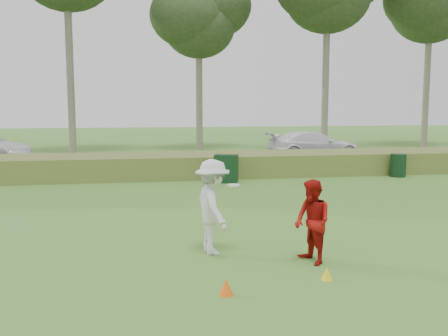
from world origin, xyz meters
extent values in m
plane|color=#3D7527|center=(0.00, 0.00, 0.00)|extent=(120.00, 120.00, 0.00)
cube|color=#566829|center=(0.00, 12.00, 0.45)|extent=(80.00, 3.00, 0.90)
cube|color=#2D2D2D|center=(0.00, 17.00, 0.03)|extent=(80.00, 6.00, 0.06)
cylinder|color=gray|center=(-6.00, 23.00, 7.75)|extent=(0.44, 0.44, 15.50)
cylinder|color=gray|center=(2.00, 24.50, 5.75)|extent=(0.44, 0.44, 11.50)
ellipsoid|color=#2B3E1F|center=(2.00, 24.50, 8.62)|extent=(6.24, 6.24, 5.28)
cylinder|color=gray|center=(10.00, 22.50, 7.00)|extent=(0.44, 0.44, 14.00)
cylinder|color=gray|center=(18.00, 23.80, 6.75)|extent=(0.44, 0.44, 13.50)
ellipsoid|color=#2B3E1F|center=(18.00, 23.80, 10.12)|extent=(7.02, 7.02, 5.94)
imported|color=silver|center=(-0.78, 0.89, 0.93)|extent=(0.87, 1.30, 1.87)
cylinder|color=white|center=(-0.38, 0.89, 1.35)|extent=(0.27, 0.27, 0.03)
imported|color=#A5110E|center=(0.93, -0.04, 0.78)|extent=(0.75, 0.88, 1.56)
cone|color=#FF5C0D|center=(-0.92, -1.32, 0.13)|extent=(0.23, 0.23, 0.25)
cone|color=yellow|center=(0.86, -0.95, 0.11)|extent=(0.20, 0.20, 0.22)
cube|color=black|center=(1.13, 9.83, 0.53)|extent=(0.99, 0.80, 1.07)
cylinder|color=black|center=(8.36, 10.14, 0.47)|extent=(0.74, 0.74, 0.94)
imported|color=white|center=(7.30, 17.13, 0.79)|extent=(5.08, 2.13, 1.47)
camera|label=1|loc=(-2.25, -8.58, 2.89)|focal=40.00mm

